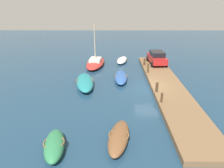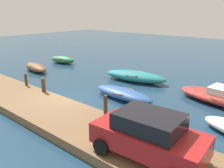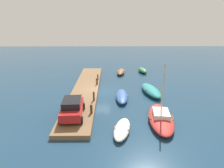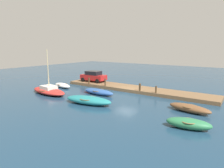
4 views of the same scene
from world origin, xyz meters
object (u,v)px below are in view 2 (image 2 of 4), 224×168
at_px(motorboat_teal, 135,76).
at_px(mooring_post_west, 26,80).
at_px(rowboat_brown, 36,67).
at_px(mooring_post_mid_west, 43,85).
at_px(dinghy_green, 63,60).
at_px(parked_car, 149,135).
at_px(mooring_post_east, 158,124).
at_px(rowboat_blue, 123,94).
at_px(mooring_post_mid_east, 105,105).

bearing_deg(motorboat_teal, mooring_post_west, -132.21).
xyz_separation_m(rowboat_brown, mooring_post_mid_west, (6.80, -3.66, 0.52)).
bearing_deg(mooring_post_west, motorboat_teal, 57.48).
bearing_deg(motorboat_teal, dinghy_green, 167.31).
distance_m(mooring_post_mid_west, parked_car, 9.13).
bearing_deg(mooring_post_east, rowboat_blue, 143.78).
relative_size(rowboat_blue, parked_car, 1.09).
xyz_separation_m(motorboat_teal, rowboat_brown, (-9.14, -3.32, -0.06)).
distance_m(mooring_post_west, mooring_post_east, 10.53).
bearing_deg(rowboat_blue, parked_car, -42.88).
distance_m(rowboat_brown, mooring_post_east, 15.65).
height_order(mooring_post_mid_east, mooring_post_east, mooring_post_mid_east).
relative_size(motorboat_teal, mooring_post_mid_west, 5.94).
relative_size(mooring_post_mid_west, parked_car, 0.22).
bearing_deg(mooring_post_mid_east, dinghy_green, 150.06).
distance_m(rowboat_blue, parked_car, 6.98).
relative_size(rowboat_brown, mooring_post_west, 4.74).
bearing_deg(motorboat_teal, rowboat_blue, -75.31).
xyz_separation_m(mooring_post_mid_east, parked_car, (3.57, -1.69, 0.35)).
bearing_deg(mooring_post_east, parked_car, -71.92).
bearing_deg(mooring_post_west, mooring_post_mid_west, 0.00).
bearing_deg(rowboat_brown, mooring_post_mid_east, -6.97).
relative_size(rowboat_brown, mooring_post_mid_west, 4.33).
distance_m(mooring_post_west, parked_car, 11.22).
distance_m(rowboat_blue, mooring_post_mid_east, 3.51).
relative_size(mooring_post_west, mooring_post_east, 0.95).
bearing_deg(mooring_post_mid_west, mooring_post_west, 180.00).
relative_size(dinghy_green, parked_car, 0.80).
distance_m(rowboat_blue, dinghy_green, 12.47).
xyz_separation_m(mooring_post_east, parked_car, (0.55, -1.69, 0.43)).
bearing_deg(mooring_post_west, parked_car, -8.66).
bearing_deg(parked_car, rowboat_blue, 131.73).
bearing_deg(mooring_post_east, mooring_post_west, 180.00).
bearing_deg(rowboat_blue, mooring_post_west, -150.72).
relative_size(mooring_post_west, parked_car, 0.20).
distance_m(mooring_post_mid_east, mooring_post_east, 3.02).
xyz_separation_m(mooring_post_mid_east, mooring_post_east, (3.01, 0.00, -0.07)).
height_order(motorboat_teal, mooring_post_east, mooring_post_east).
relative_size(mooring_post_mid_east, parked_car, 0.25).
height_order(mooring_post_west, parked_car, parked_car).
height_order(rowboat_brown, mooring_post_east, mooring_post_east).
bearing_deg(mooring_post_west, rowboat_blue, 27.33).
bearing_deg(mooring_post_east, motorboat_teal, 131.01).
bearing_deg(dinghy_green, rowboat_brown, -88.19).
relative_size(motorboat_teal, mooring_post_east, 6.15).
height_order(mooring_post_mid_west, mooring_post_mid_east, mooring_post_mid_east).
bearing_deg(dinghy_green, mooring_post_west, -64.20).
xyz_separation_m(mooring_post_mid_west, parked_car, (8.96, -1.69, 0.41)).
distance_m(rowboat_brown, rowboat_blue, 10.87).
height_order(mooring_post_west, mooring_post_mid_west, mooring_post_mid_west).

